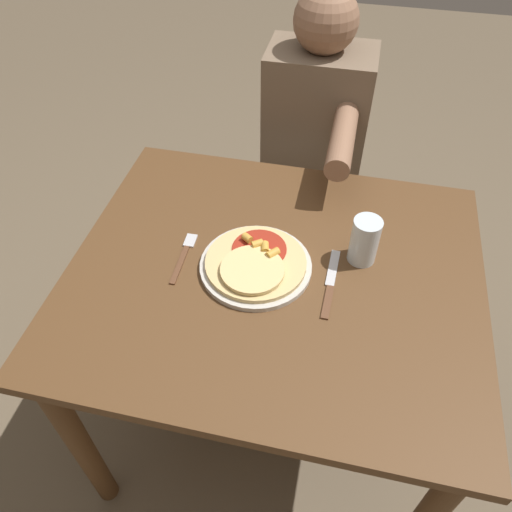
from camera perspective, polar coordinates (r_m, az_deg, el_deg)
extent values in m
plane|color=brown|center=(1.88, 1.46, -17.48)|extent=(8.00, 8.00, 0.00)
cube|color=brown|center=(1.25, 2.10, -2.18)|extent=(1.02, 0.87, 0.03)
cylinder|color=brown|center=(1.51, -19.46, -19.57)|extent=(0.06, 0.06, 0.74)
cylinder|color=brown|center=(1.87, -9.59, 0.76)|extent=(0.06, 0.06, 0.74)
cylinder|color=brown|center=(1.80, 18.31, -3.72)|extent=(0.06, 0.06, 0.74)
cylinder|color=beige|center=(1.24, 0.00, -1.05)|extent=(0.28, 0.28, 0.01)
cylinder|color=#DBBC7A|center=(1.23, 0.00, -0.64)|extent=(0.25, 0.25, 0.01)
cylinder|color=#9E2819|center=(1.25, 0.37, 0.83)|extent=(0.14, 0.14, 0.00)
cylinder|color=#E8C881|center=(1.19, -0.42, -1.56)|extent=(0.16, 0.16, 0.01)
cylinder|color=gold|center=(1.22, 1.94, 0.32)|extent=(0.04, 0.04, 0.02)
cylinder|color=gold|center=(1.26, -1.02, 2.07)|extent=(0.03, 0.03, 0.02)
cylinder|color=gold|center=(1.24, 0.15, 1.39)|extent=(0.03, 0.03, 0.02)
cylinder|color=gold|center=(1.24, 1.03, 1.00)|extent=(0.03, 0.03, 0.02)
cube|color=brown|center=(1.26, -8.72, -0.98)|extent=(0.02, 0.13, 0.00)
cube|color=silver|center=(1.32, -7.51, 1.76)|extent=(0.03, 0.05, 0.00)
cube|color=brown|center=(1.18, 8.17, -5.22)|extent=(0.02, 0.10, 0.00)
cube|color=silver|center=(1.25, 8.78, -1.35)|extent=(0.03, 0.12, 0.00)
cylinder|color=silver|center=(1.25, 12.29, 1.72)|extent=(0.07, 0.07, 0.13)
cylinder|color=#2D2D38|center=(2.07, 3.56, 3.06)|extent=(0.11, 0.11, 0.53)
cylinder|color=#2D2D38|center=(2.07, 7.70, 2.41)|extent=(0.11, 0.11, 0.53)
cube|color=#75604C|center=(1.75, 6.86, 14.90)|extent=(0.34, 0.22, 0.50)
sphere|color=#8E664C|center=(1.61, 8.01, 25.13)|extent=(0.19, 0.19, 0.19)
cylinder|color=#8E664C|center=(1.47, 9.84, 12.95)|extent=(0.07, 0.30, 0.07)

